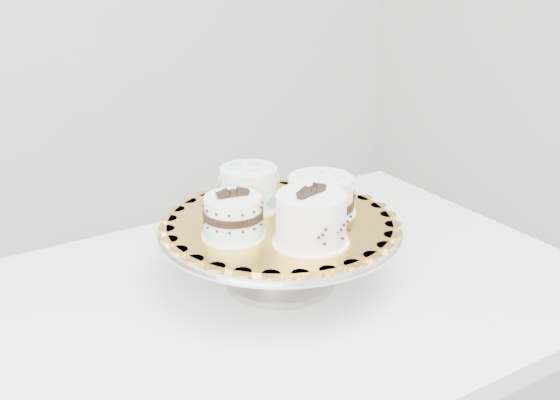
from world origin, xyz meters
TOP-DOWN VIEW (x-y plane):
  - table at (0.03, 0.12)m, footprint 1.14×0.78m
  - cake_stand at (0.07, 0.14)m, footprint 0.40×0.40m
  - cake_board at (0.07, 0.14)m, footprint 0.47×0.47m
  - cake_swirl at (0.06, 0.05)m, footprint 0.13×0.13m
  - cake_banded at (-0.02, 0.14)m, footprint 0.11×0.11m
  - cake_dots at (0.06, 0.22)m, footprint 0.13×0.13m
  - cake_ribbon at (0.15, 0.13)m, footprint 0.13×0.12m

SIDE VIEW (x-z plane):
  - table at x=0.03m, z-range 0.28..1.03m
  - cake_stand at x=0.07m, z-range 0.77..0.88m
  - cake_board at x=0.07m, z-range 0.86..0.86m
  - cake_ribbon at x=0.15m, z-range 0.86..0.93m
  - cake_banded at x=-0.02m, z-range 0.85..0.94m
  - cake_dots at x=0.06m, z-range 0.86..0.94m
  - cake_swirl at x=0.06m, z-range 0.85..0.95m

